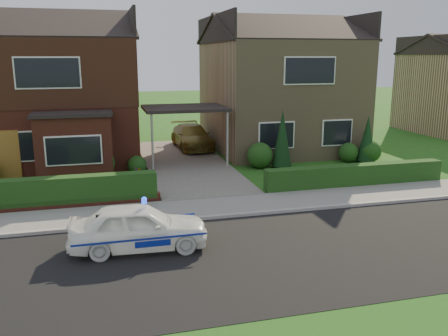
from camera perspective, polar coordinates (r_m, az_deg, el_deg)
name	(u,v)px	position (r m, az deg, el deg)	size (l,w,h in m)	color
ground	(261,255)	(12.61, 4.43, -10.42)	(120.00, 120.00, 0.00)	#214F15
road	(261,255)	(12.61, 4.43, -10.42)	(60.00, 6.00, 0.02)	black
kerb	(230,216)	(15.30, 0.68, -5.78)	(60.00, 0.16, 0.12)	#9E9993
sidewalk	(221,206)	(16.27, -0.31, -4.64)	(60.00, 2.00, 0.10)	slate
driveway	(186,163)	(22.78, -4.64, 0.58)	(3.80, 12.00, 0.12)	#666059
house_left	(57,82)	(24.89, -19.46, 9.69)	(7.50, 9.53, 7.25)	brown
house_right	(278,82)	(26.72, 6.55, 10.23)	(7.50, 8.06, 7.25)	#947E5B
carport_link	(185,109)	(22.31, -4.75, 7.07)	(3.80, 3.00, 2.77)	black
dwarf_wall	(45,206)	(17.02, -20.71, -4.26)	(7.70, 0.25, 0.36)	brown
hedge_left	(46,209)	(17.21, -20.61, -4.68)	(7.50, 0.55, 0.90)	#123914
hedge_right	(355,187)	(19.56, 15.44, -2.19)	(7.50, 0.55, 0.80)	#123914
shrub_left_mid	(99,163)	(20.66, -14.81, 0.56)	(1.32, 1.32, 1.32)	#123914
shrub_left_near	(137,165)	(21.06, -10.42, 0.35)	(0.84, 0.84, 0.84)	#123914
shrub_right_near	(260,155)	(21.94, 4.34, 1.54)	(1.20, 1.20, 1.20)	#123914
shrub_right_mid	(348,152)	(23.93, 14.73, 1.83)	(0.96, 0.96, 0.96)	#123914
shrub_right_far	(370,151)	(24.17, 17.15, 1.93)	(1.08, 1.08, 1.08)	#123914
conifer_a	(282,140)	(21.96, 7.01, 3.35)	(0.90, 0.90, 2.60)	black
conifer_b	(367,140)	(23.96, 16.84, 3.22)	(0.90, 0.90, 2.20)	black
police_car	(139,227)	(12.90, -10.24, -7.05)	(3.36, 3.74, 1.41)	white
driveway_car	(192,136)	(26.19, -3.87, 3.82)	(1.78, 4.37, 1.27)	olive
potted_plant_b	(59,173)	(20.50, -19.24, -0.60)	(0.35, 0.44, 0.80)	gray
potted_plant_c	(139,177)	(19.09, -10.23, -1.10)	(0.43, 0.43, 0.76)	gray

